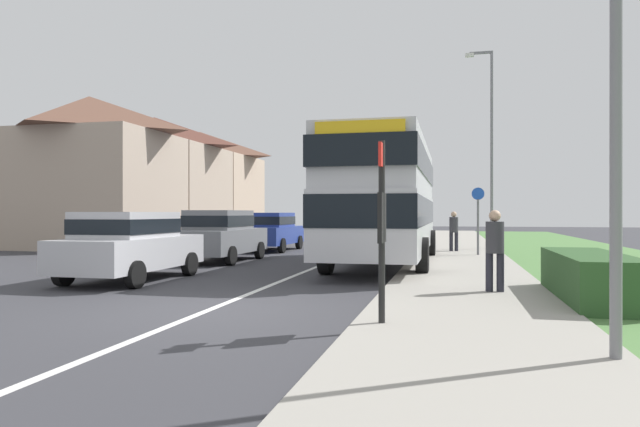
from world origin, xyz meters
name	(u,v)px	position (x,y,z in m)	size (l,w,h in m)	color
ground_plane	(210,309)	(0.00, 0.00, 0.00)	(120.00, 120.00, 0.00)	#38383D
lane_marking_centre	(320,266)	(0.00, 8.00, 0.00)	(0.14, 60.00, 0.01)	silver
pavement_near_side	(463,274)	(4.20, 6.00, 0.06)	(3.20, 68.00, 0.12)	#9E998E
roadside_hedge	(590,279)	(6.30, 1.98, 0.45)	(1.10, 3.71, 0.90)	#2D5128
double_decker_bus	(386,196)	(1.96, 8.52, 2.14)	(2.80, 10.26, 3.70)	#BCBCC1
parked_car_silver	(130,243)	(-3.53, 3.25, 0.90)	(1.96, 4.14, 1.64)	#B7B7BC
parked_car_grey	(221,234)	(-3.53, 8.68, 0.93)	(1.91, 4.26, 1.70)	slate
parked_car_blue	(270,230)	(-3.63, 14.18, 0.90)	(2.01, 4.23, 1.62)	navy
pedestrian_at_stop	(495,247)	(4.73, 2.43, 0.98)	(0.34, 0.34, 1.67)	#23232D
pedestrian_walking_away	(454,229)	(4.01, 13.93, 0.98)	(0.34, 0.34, 1.67)	#23232D
bus_stop_sign	(382,218)	(3.00, -1.08, 1.54)	(0.09, 0.52, 2.60)	black
cycle_route_sign	(478,218)	(4.84, 12.09, 1.43)	(0.44, 0.08, 2.52)	slate
street_lamp_mid	(489,138)	(5.46, 15.83, 4.76)	(1.14, 0.20, 8.39)	slate
house_terrace_far_side	(154,179)	(-12.57, 20.30, 3.53)	(7.21, 17.62, 7.06)	tan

